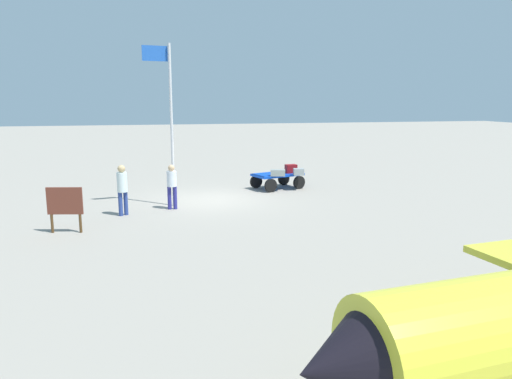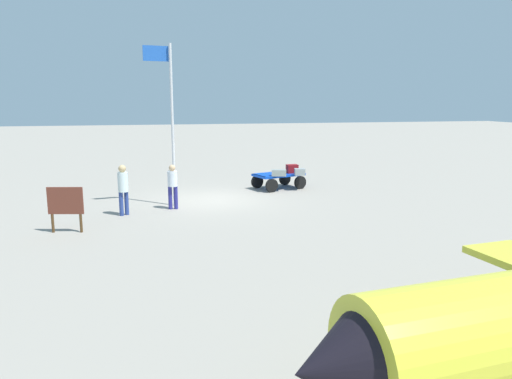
# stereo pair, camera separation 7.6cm
# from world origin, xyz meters

# --- Properties ---
(ground_plane) EXTENTS (120.00, 120.00, 0.00)m
(ground_plane) POSITION_xyz_m (0.00, 0.00, 0.00)
(ground_plane) COLOR gray
(luggage_cart) EXTENTS (2.41, 1.90, 0.68)m
(luggage_cart) POSITION_xyz_m (-3.17, -1.78, 0.50)
(luggage_cart) COLOR #0B3CBC
(luggage_cart) RESTS_ON ground
(suitcase_maroon) EXTENTS (0.69, 0.49, 0.27)m
(suitcase_maroon) POSITION_xyz_m (-3.01, -1.10, 0.81)
(suitcase_maroon) COLOR gray
(suitcase_maroon) RESTS_ON luggage_cart
(suitcase_tan) EXTENTS (0.50, 0.43, 0.28)m
(suitcase_tan) POSITION_xyz_m (-3.95, -1.10, 0.82)
(suitcase_tan) COLOR #8E9698
(suitcase_tan) RESTS_ON luggage_cart
(suitcase_grey) EXTENTS (0.51, 0.38, 0.38)m
(suitcase_grey) POSITION_xyz_m (-3.81, -1.79, 0.87)
(suitcase_grey) COLOR maroon
(suitcase_grey) RESTS_ON luggage_cart
(worker_lead) EXTENTS (0.37, 0.37, 1.62)m
(worker_lead) POSITION_xyz_m (1.64, 1.32, 0.95)
(worker_lead) COLOR navy
(worker_lead) RESTS_ON ground
(worker_trailing) EXTENTS (0.47, 0.47, 1.74)m
(worker_trailing) POSITION_xyz_m (3.34, 1.90, 1.03)
(worker_trailing) COLOR navy
(worker_trailing) RESTS_ON ground
(flagpole) EXTENTS (1.00, 0.21, 5.87)m
(flagpole) POSITION_xyz_m (1.64, 0.71, 3.44)
(flagpole) COLOR silver
(flagpole) RESTS_ON ground
(signboard) EXTENTS (1.04, 0.28, 1.37)m
(signboard) POSITION_xyz_m (4.92, 3.77, 0.88)
(signboard) COLOR #4C3319
(signboard) RESTS_ON ground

